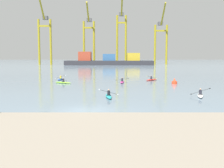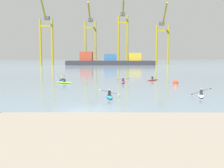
{
  "view_description": "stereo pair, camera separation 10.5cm",
  "coord_description": "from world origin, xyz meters",
  "px_view_note": "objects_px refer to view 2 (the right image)",
  "views": [
    {
      "loc": [
        2.24,
        -21.87,
        4.48
      ],
      "look_at": [
        2.11,
        16.18,
        0.6
      ],
      "focal_mm": 42.96,
      "sensor_mm": 36.0,
      "label": 1
    },
    {
      "loc": [
        2.34,
        -21.87,
        4.48
      ],
      "look_at": [
        2.11,
        16.18,
        0.6
      ],
      "focal_mm": 42.96,
      "sensor_mm": 36.0,
      "label": 2
    }
  ],
  "objects_px": {
    "gantry_crane_east": "(163,37)",
    "gantry_crane_west": "(46,33)",
    "gantry_crane_east_mid": "(123,31)",
    "kayak_blue": "(62,79)",
    "gantry_crane_west_mid": "(90,35)",
    "channel_buoy": "(175,82)",
    "kayak_teal": "(109,96)",
    "kayak_red": "(153,80)",
    "kayak_magenta": "(123,82)",
    "kayak_white": "(201,95)",
    "container_barge": "(110,61)",
    "kayak_lime": "(64,82)"
  },
  "relations": [
    {
      "from": "gantry_crane_east_mid",
      "to": "kayak_lime",
      "type": "distance_m",
      "value": 117.68
    },
    {
      "from": "kayak_blue",
      "to": "container_barge",
      "type": "bearing_deg",
      "value": 85.03
    },
    {
      "from": "kayak_teal",
      "to": "kayak_red",
      "type": "relative_size",
      "value": 1.19
    },
    {
      "from": "gantry_crane_west",
      "to": "kayak_teal",
      "type": "height_order",
      "value": "gantry_crane_west"
    },
    {
      "from": "gantry_crane_west_mid",
      "to": "kayak_magenta",
      "type": "distance_m",
      "value": 113.74
    },
    {
      "from": "gantry_crane_east",
      "to": "kayak_red",
      "type": "relative_size",
      "value": 11.7
    },
    {
      "from": "container_barge",
      "to": "kayak_blue",
      "type": "distance_m",
      "value": 93.93
    },
    {
      "from": "gantry_crane_east_mid",
      "to": "kayak_white",
      "type": "height_order",
      "value": "gantry_crane_east_mid"
    },
    {
      "from": "gantry_crane_west_mid",
      "to": "kayak_red",
      "type": "relative_size",
      "value": 11.65
    },
    {
      "from": "channel_buoy",
      "to": "kayak_lime",
      "type": "xyz_separation_m",
      "value": [
        -18.6,
        1.23,
        -0.19
      ]
    },
    {
      "from": "gantry_crane_east_mid",
      "to": "gantry_crane_east",
      "type": "xyz_separation_m",
      "value": [
        23.35,
        -0.36,
        -3.36
      ]
    },
    {
      "from": "kayak_teal",
      "to": "kayak_red",
      "type": "height_order",
      "value": "kayak_teal"
    },
    {
      "from": "container_barge",
      "to": "gantry_crane_west_mid",
      "type": "bearing_deg",
      "value": 133.71
    },
    {
      "from": "kayak_white",
      "to": "kayak_lime",
      "type": "height_order",
      "value": "kayak_white"
    },
    {
      "from": "channel_buoy",
      "to": "kayak_red",
      "type": "xyz_separation_m",
      "value": [
        -2.8,
        6.66,
        -0.19
      ]
    },
    {
      "from": "gantry_crane_west",
      "to": "kayak_teal",
      "type": "bearing_deg",
      "value": -73.01
    },
    {
      "from": "gantry_crane_west_mid",
      "to": "gantry_crane_east_mid",
      "type": "relative_size",
      "value": 0.81
    },
    {
      "from": "kayak_blue",
      "to": "kayak_red",
      "type": "bearing_deg",
      "value": -4.21
    },
    {
      "from": "gantry_crane_west_mid",
      "to": "kayak_white",
      "type": "distance_m",
      "value": 130.88
    },
    {
      "from": "channel_buoy",
      "to": "kayak_blue",
      "type": "xyz_separation_m",
      "value": [
        -20.25,
        7.95,
        -0.19
      ]
    },
    {
      "from": "kayak_white",
      "to": "kayak_blue",
      "type": "distance_m",
      "value": 29.64
    },
    {
      "from": "gantry_crane_west_mid",
      "to": "kayak_blue",
      "type": "distance_m",
      "value": 107.1
    },
    {
      "from": "gantry_crane_west",
      "to": "gantry_crane_east",
      "type": "distance_m",
      "value": 67.5
    },
    {
      "from": "gantry_crane_west",
      "to": "gantry_crane_east",
      "type": "relative_size",
      "value": 1.16
    },
    {
      "from": "gantry_crane_east_mid",
      "to": "kayak_magenta",
      "type": "distance_m",
      "value": 115.95
    },
    {
      "from": "gantry_crane_east",
      "to": "gantry_crane_east_mid",
      "type": "bearing_deg",
      "value": 179.1
    },
    {
      "from": "container_barge",
      "to": "kayak_teal",
      "type": "height_order",
      "value": "container_barge"
    },
    {
      "from": "kayak_teal",
      "to": "container_barge",
      "type": "bearing_deg",
      "value": 90.72
    },
    {
      "from": "kayak_magenta",
      "to": "kayak_lime",
      "type": "height_order",
      "value": "kayak_lime"
    },
    {
      "from": "container_barge",
      "to": "gantry_crane_west_mid",
      "type": "xyz_separation_m",
      "value": [
        -11.64,
        12.18,
        14.56
      ]
    },
    {
      "from": "kayak_blue",
      "to": "gantry_crane_west",
      "type": "bearing_deg",
      "value": 105.58
    },
    {
      "from": "gantry_crane_west",
      "to": "kayak_red",
      "type": "distance_m",
      "value": 113.37
    },
    {
      "from": "kayak_teal",
      "to": "kayak_blue",
      "type": "bearing_deg",
      "value": 113.0
    },
    {
      "from": "gantry_crane_east_mid",
      "to": "kayak_blue",
      "type": "height_order",
      "value": "gantry_crane_east_mid"
    },
    {
      "from": "gantry_crane_east",
      "to": "kayak_blue",
      "type": "xyz_separation_m",
      "value": [
        -38.94,
        -108.14,
        -16.04
      ]
    },
    {
      "from": "gantry_crane_west_mid",
      "to": "kayak_teal",
      "type": "height_order",
      "value": "gantry_crane_west_mid"
    },
    {
      "from": "kayak_magenta",
      "to": "kayak_lime",
      "type": "relative_size",
      "value": 1.06
    },
    {
      "from": "kayak_magenta",
      "to": "channel_buoy",
      "type": "bearing_deg",
      "value": -14.5
    },
    {
      "from": "container_barge",
      "to": "gantry_crane_west_mid",
      "type": "height_order",
      "value": "gantry_crane_west_mid"
    },
    {
      "from": "container_barge",
      "to": "kayak_teal",
      "type": "relative_size",
      "value": 13.76
    },
    {
      "from": "gantry_crane_west",
      "to": "gantry_crane_east_mid",
      "type": "relative_size",
      "value": 0.94
    },
    {
      "from": "kayak_teal",
      "to": "kayak_white",
      "type": "height_order",
      "value": "kayak_white"
    },
    {
      "from": "gantry_crane_east",
      "to": "channel_buoy",
      "type": "height_order",
      "value": "gantry_crane_east"
    },
    {
      "from": "gantry_crane_east_mid",
      "to": "kayak_teal",
      "type": "xyz_separation_m",
      "value": [
        -6.0,
        -131.1,
        -19.39
      ]
    },
    {
      "from": "gantry_crane_east_mid",
      "to": "gantry_crane_east",
      "type": "bearing_deg",
      "value": -0.9
    },
    {
      "from": "gantry_crane_east",
      "to": "kayak_magenta",
      "type": "xyz_separation_m",
      "value": [
        -27.22,
        -113.88,
        -16.04
      ]
    },
    {
      "from": "container_barge",
      "to": "gantry_crane_west",
      "type": "distance_m",
      "value": 40.22
    },
    {
      "from": "gantry_crane_east",
      "to": "gantry_crane_west",
      "type": "bearing_deg",
      "value": -173.9
    },
    {
      "from": "container_barge",
      "to": "kayak_white",
      "type": "distance_m",
      "value": 116.12
    },
    {
      "from": "gantry_crane_west_mid",
      "to": "kayak_magenta",
      "type": "relative_size",
      "value": 9.84
    }
  ]
}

